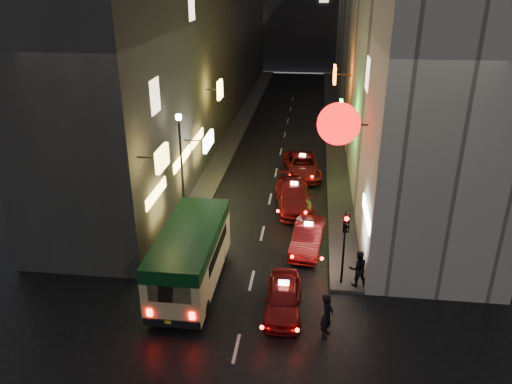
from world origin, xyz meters
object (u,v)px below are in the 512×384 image
at_px(lamp_post, 182,165).
at_px(taxi_near, 283,296).
at_px(minibus, 191,251).
at_px(pedestrian_crossing, 327,313).
at_px(traffic_light, 345,234).

bearing_deg(lamp_post, taxi_near, -48.51).
xyz_separation_m(minibus, lamp_post, (-1.66, 5.28, 1.92)).
bearing_deg(pedestrian_crossing, minibus, 84.77).
bearing_deg(lamp_post, minibus, -72.58).
bearing_deg(pedestrian_crossing, taxi_near, 70.76).
bearing_deg(minibus, traffic_light, 6.58).
xyz_separation_m(pedestrian_crossing, traffic_light, (0.70, 3.34, 1.63)).
distance_m(pedestrian_crossing, lamp_post, 11.19).
height_order(taxi_near, traffic_light, traffic_light).
xyz_separation_m(minibus, pedestrian_crossing, (5.84, -2.59, -0.75)).
xyz_separation_m(taxi_near, pedestrian_crossing, (1.74, -1.35, 0.31)).
bearing_deg(pedestrian_crossing, lamp_post, 62.27).
xyz_separation_m(minibus, traffic_light, (6.54, 0.75, 0.89)).
bearing_deg(taxi_near, traffic_light, 39.25).
distance_m(traffic_light, lamp_post, 9.42).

